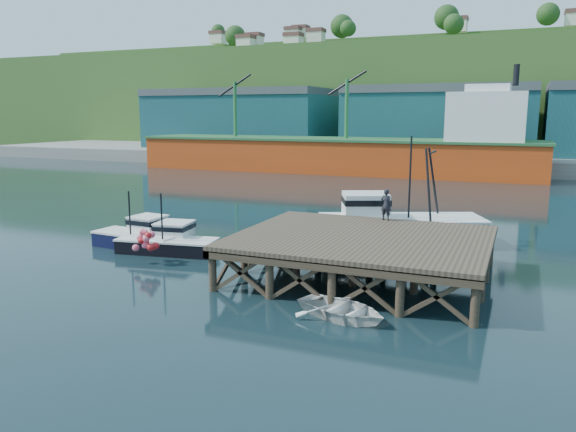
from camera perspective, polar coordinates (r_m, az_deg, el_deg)
The scene contains 12 objects.
ground at distance 30.01m, azimuth -2.74°, elevation -5.08°, with size 300.00×300.00×0.00m, color black.
wharf at distance 27.50m, azimuth 7.46°, elevation -2.42°, with size 12.00×10.00×2.62m.
far_quay at distance 97.15m, azimuth 15.40°, elevation 5.89°, with size 160.00×40.00×2.00m, color gray.
warehouse_left at distance 102.74m, azimuth -4.84°, elevation 9.52°, with size 32.00×16.00×9.00m, color #195354.
warehouse_mid at distance 91.95m, azimuth 15.15°, elevation 9.10°, with size 28.00×16.00×9.00m, color #195354.
cargo_ship at distance 77.14m, azimuth 7.00°, elevation 6.83°, with size 55.50×10.00×13.75m.
hillside at distance 126.74m, azimuth 17.45°, elevation 11.28°, with size 220.00×50.00×22.00m, color #2D511E.
boat_navy at distance 35.18m, azimuth -14.78°, elevation -1.92°, with size 5.76×3.24×3.51m.
boat_black at distance 33.56m, azimuth -12.00°, elevation -2.48°, with size 6.02×5.01×3.56m.
trawler at distance 35.31m, azimuth 11.05°, elevation -0.62°, with size 10.56×7.19×6.67m.
dinghy at distance 22.53m, azimuth 5.52°, elevation -9.38°, with size 2.73×3.83×0.79m, color silver.
dockworker at distance 31.65m, azimuth 9.94°, elevation 1.15°, with size 0.64×0.42×1.75m, color black.
Camera 1 is at (12.50, -26.09, 8.00)m, focal length 35.00 mm.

